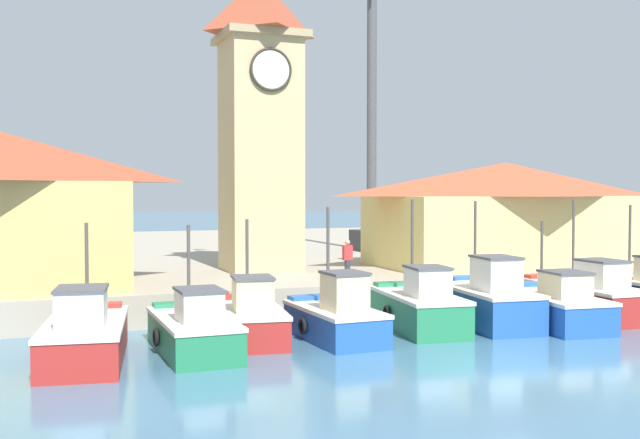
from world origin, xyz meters
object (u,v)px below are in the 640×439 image
(fishing_boat_mid_right, at_px, (484,301))
(fishing_boat_center, at_px, (419,307))
(port_crane_near, at_px, (372,126))
(fishing_boat_left_outer, at_px, (193,330))
(fishing_boat_far_left, at_px, (85,335))
(fishing_boat_left_inner, at_px, (250,318))
(clock_tower, at_px, (260,116))
(fishing_boat_mid_left, at_px, (336,317))
(warehouse_right, at_px, (505,213))
(dock_worker_near_tower, at_px, (347,260))
(fishing_boat_right_inner, at_px, (552,306))
(fishing_boat_right_outer, at_px, (586,297))

(fishing_boat_mid_right, bearing_deg, fishing_boat_center, -179.61)
(fishing_boat_mid_right, height_order, port_crane_near, port_crane_near)
(fishing_boat_left_outer, relative_size, fishing_boat_center, 0.97)
(fishing_boat_far_left, bearing_deg, fishing_boat_left_inner, 13.35)
(clock_tower, bearing_deg, fishing_boat_mid_left, -92.53)
(port_crane_near, bearing_deg, warehouse_right, -77.10)
(fishing_boat_left_outer, xyz_separation_m, dock_worker_near_tower, (6.77, 4.89, 1.34))
(fishing_boat_left_inner, height_order, fishing_boat_center, fishing_boat_center)
(fishing_boat_right_inner, bearing_deg, dock_worker_near_tower, 138.35)
(fishing_boat_left_outer, xyz_separation_m, fishing_boat_mid_right, (10.22, 0.97, 0.17))
(fishing_boat_far_left, height_order, fishing_boat_center, fishing_boat_center)
(fishing_boat_left_outer, distance_m, fishing_boat_center, 7.74)
(fishing_boat_left_outer, bearing_deg, fishing_boat_center, 7.04)
(warehouse_right, bearing_deg, fishing_boat_left_inner, -152.64)
(fishing_boat_right_inner, bearing_deg, fishing_boat_far_left, -179.93)
(clock_tower, bearing_deg, port_crane_near, 42.69)
(port_crane_near, bearing_deg, fishing_boat_mid_left, -117.57)
(dock_worker_near_tower, bearing_deg, fishing_boat_left_outer, -144.14)
(fishing_boat_mid_right, height_order, fishing_boat_right_inner, fishing_boat_mid_right)
(fishing_boat_mid_right, distance_m, port_crane_near, 19.47)
(fishing_boat_center, xyz_separation_m, clock_tower, (-2.79, 9.20, 7.08))
(fishing_boat_right_outer, bearing_deg, fishing_boat_left_outer, -176.04)
(fishing_boat_far_left, bearing_deg, fishing_boat_right_inner, 0.07)
(fishing_boat_left_inner, height_order, fishing_boat_right_outer, fishing_boat_right_outer)
(fishing_boat_mid_left, bearing_deg, fishing_boat_left_inner, 161.35)
(fishing_boat_left_inner, xyz_separation_m, fishing_boat_mid_right, (8.27, -0.18, 0.14))
(fishing_boat_left_outer, bearing_deg, fishing_boat_far_left, -179.62)
(fishing_boat_left_inner, relative_size, dock_worker_near_tower, 2.79)
(fishing_boat_left_inner, height_order, warehouse_right, warehouse_right)
(fishing_boat_right_inner, height_order, clock_tower, clock_tower)
(fishing_boat_mid_left, distance_m, port_crane_near, 21.94)
(fishing_boat_left_outer, height_order, fishing_boat_center, fishing_boat_center)
(fishing_boat_right_outer, relative_size, port_crane_near, 0.28)
(fishing_boat_mid_left, xyz_separation_m, fishing_boat_right_inner, (7.81, -0.30, -0.03))
(fishing_boat_center, height_order, port_crane_near, port_crane_near)
(dock_worker_near_tower, bearing_deg, port_crane_near, 62.15)
(fishing_boat_mid_left, height_order, clock_tower, clock_tower)
(clock_tower, bearing_deg, warehouse_right, -8.02)
(fishing_boat_right_outer, relative_size, warehouse_right, 0.43)
(fishing_boat_center, relative_size, warehouse_right, 0.40)
(fishing_boat_left_inner, xyz_separation_m, dock_worker_near_tower, (4.82, 3.75, 1.31))
(fishing_boat_left_outer, bearing_deg, clock_tower, 64.25)
(fishing_boat_left_inner, bearing_deg, port_crane_near, 55.34)
(fishing_boat_center, distance_m, port_crane_near, 20.16)
(fishing_boat_left_inner, height_order, fishing_boat_mid_right, fishing_boat_mid_right)
(fishing_boat_right_outer, relative_size, dock_worker_near_tower, 3.27)
(fishing_boat_left_outer, height_order, fishing_boat_right_outer, fishing_boat_right_outer)
(fishing_boat_far_left, bearing_deg, fishing_boat_right_outer, 3.36)
(fishing_boat_left_outer, height_order, port_crane_near, port_crane_near)
(fishing_boat_left_outer, height_order, warehouse_right, warehouse_right)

